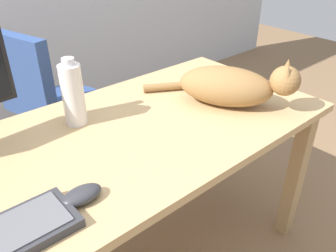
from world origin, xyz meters
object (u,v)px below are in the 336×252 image
(water_bottle, at_px, (73,94))
(office_chair, at_px, (58,125))
(computer_mouse, at_px, (82,195))
(cat, at_px, (231,85))

(water_bottle, bearing_deg, office_chair, 76.08)
(office_chair, xyz_separation_m, computer_mouse, (-0.32, -0.94, 0.33))
(office_chair, relative_size, computer_mouse, 8.25)
(office_chair, relative_size, cat, 1.69)
(office_chair, height_order, computer_mouse, office_chair)
(office_chair, relative_size, water_bottle, 3.76)
(office_chair, height_order, cat, office_chair)
(computer_mouse, height_order, water_bottle, water_bottle)
(cat, distance_m, computer_mouse, 0.72)
(cat, relative_size, water_bottle, 2.23)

